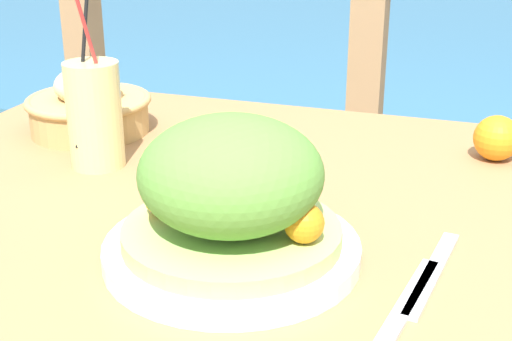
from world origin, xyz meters
TOP-DOWN VIEW (x-y plane):
  - patio_table at (0.00, 0.00)m, footprint 1.07×0.89m
  - railing_fence at (0.00, 0.75)m, footprint 2.80×0.08m
  - sea_backdrop at (0.00, 3.25)m, footprint 12.00×4.00m
  - salad_plate at (0.02, -0.11)m, footprint 0.27×0.27m
  - drink_glass at (-0.25, 0.08)m, footprint 0.07×0.07m
  - bread_basket at (-0.34, 0.21)m, footprint 0.19×0.19m
  - fork at (0.22, -0.08)m, footprint 0.04×0.18m
  - knife at (0.20, -0.15)m, footprint 0.04×0.18m
  - orange_near_basket at (0.27, 0.28)m, footprint 0.06×0.06m

SIDE VIEW (x-z plane):
  - sea_backdrop at x=0.00m, z-range 0.00..0.41m
  - patio_table at x=0.00m, z-range 0.28..1.05m
  - railing_fence at x=0.00m, z-range 0.20..1.29m
  - fork at x=0.22m, z-range 0.77..0.78m
  - knife at x=0.20m, z-range 0.77..0.78m
  - orange_near_basket at x=0.27m, z-range 0.77..0.83m
  - bread_basket at x=-0.34m, z-range 0.76..0.86m
  - salad_plate at x=0.02m, z-range 0.76..0.91m
  - drink_glass at x=-0.25m, z-range 0.72..0.97m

